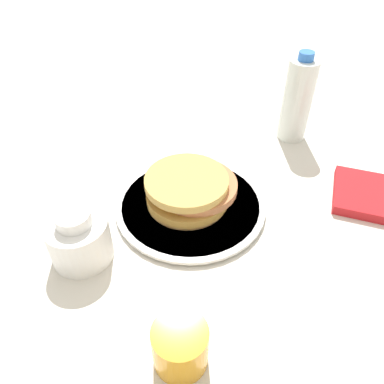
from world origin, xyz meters
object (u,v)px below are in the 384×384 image
juice_glass (182,346)px  water_bottle_near (299,100)px  cream_jug (81,238)px  plate (192,205)px  pancake_stack (190,190)px

juice_glass → water_bottle_near: bearing=-114.2°
cream_jug → water_bottle_near: (-0.42, -0.38, 0.05)m
cream_jug → plate: bearing=-146.3°
cream_jug → juice_glass: bearing=134.5°
cream_jug → water_bottle_near: bearing=-138.2°
cream_jug → water_bottle_near: 0.57m
pancake_stack → juice_glass: pancake_stack is taller
pancake_stack → cream_jug: 0.21m
plate → cream_jug: (0.18, 0.12, 0.04)m
cream_jug → water_bottle_near: water_bottle_near is taller
plate → cream_jug: bearing=33.7°
plate → water_bottle_near: size_ratio=1.39×
plate → juice_glass: 0.30m
pancake_stack → juice_glass: 0.30m
cream_jug → water_bottle_near: size_ratio=0.50×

